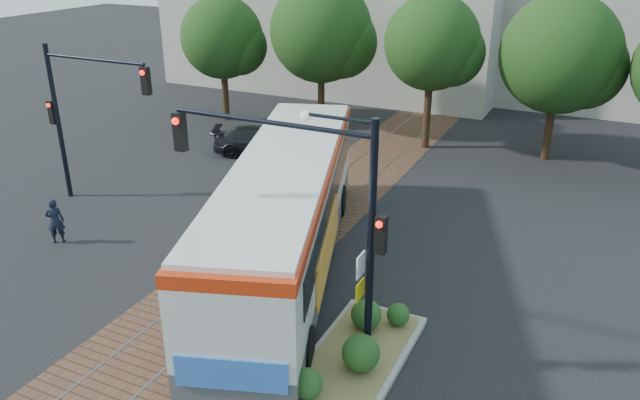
# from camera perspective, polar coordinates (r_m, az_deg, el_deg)

# --- Properties ---
(ground) EXTENTS (120.00, 120.00, 0.00)m
(ground) POSITION_cam_1_polar(r_m,az_deg,el_deg) (18.33, -9.95, -9.05)
(ground) COLOR black
(ground) RESTS_ON ground
(trackbed) EXTENTS (3.60, 40.00, 0.02)m
(trackbed) POSITION_cam_1_polar(r_m,az_deg,el_deg) (21.23, -3.79, -3.90)
(trackbed) COLOR brown
(trackbed) RESTS_ON ground
(tree_row) EXTENTS (26.40, 5.60, 7.67)m
(tree_row) POSITION_cam_1_polar(r_m,az_deg,el_deg) (30.33, 9.87, 13.80)
(tree_row) COLOR #382314
(tree_row) RESTS_ON ground
(warehouses) EXTENTS (40.00, 13.00, 8.00)m
(warehouses) POSITION_cam_1_polar(r_m,az_deg,el_deg) (42.72, 12.31, 14.91)
(warehouses) COLOR #ADA899
(warehouses) RESTS_ON ground
(city_bus) EXTENTS (6.93, 13.53, 3.57)m
(city_bus) POSITION_cam_1_polar(r_m,az_deg,el_deg) (18.90, -3.18, -0.79)
(city_bus) COLOR #4C4C4F
(city_bus) RESTS_ON ground
(traffic_island) EXTENTS (2.20, 5.20, 1.13)m
(traffic_island) POSITION_cam_1_polar(r_m,az_deg,el_deg) (15.52, 3.18, -13.89)
(traffic_island) COLOR gray
(traffic_island) RESTS_ON ground
(signal_pole_main) EXTENTS (5.49, 0.46, 6.00)m
(signal_pole_main) POSITION_cam_1_polar(r_m,az_deg,el_deg) (13.98, 0.04, -0.06)
(signal_pole_main) COLOR black
(signal_pole_main) RESTS_ON ground
(signal_pole_left) EXTENTS (4.99, 0.34, 6.00)m
(signal_pole_left) POSITION_cam_1_polar(r_m,az_deg,el_deg) (24.86, -21.33, 8.16)
(signal_pole_left) COLOR black
(signal_pole_left) RESTS_ON ground
(officer) EXTENTS (0.68, 0.66, 1.58)m
(officer) POSITION_cam_1_polar(r_m,az_deg,el_deg) (22.70, -23.06, -1.77)
(officer) COLOR black
(officer) RESTS_ON ground
(parked_car) EXTENTS (4.79, 3.44, 1.29)m
(parked_car) POSITION_cam_1_polar(r_m,az_deg,el_deg) (29.65, -5.44, 5.44)
(parked_car) COLOR black
(parked_car) RESTS_ON ground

